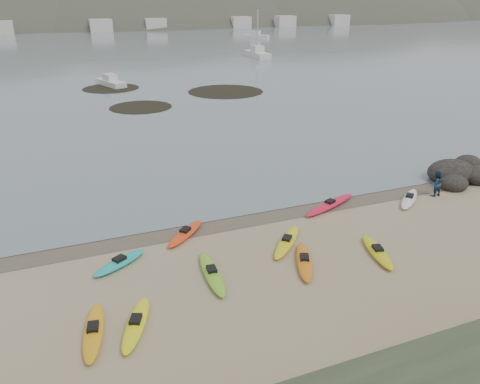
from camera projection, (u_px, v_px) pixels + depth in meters
name	position (u px, v px, depth m)	size (l,w,h in m)	color
ground	(240.00, 217.00, 26.20)	(600.00, 600.00, 0.00)	tan
wet_sand	(242.00, 219.00, 25.94)	(60.00, 60.00, 0.00)	brown
water	(56.00, 15.00, 282.57)	(1200.00, 1200.00, 0.00)	slate
kayaks	(262.00, 250.00, 22.40)	(21.03, 9.42, 0.34)	#7BC527
person_east	(436.00, 183.00, 28.59)	(0.80, 0.63, 1.65)	#1B314E
rock_cluster	(460.00, 176.00, 31.37)	(5.14, 3.75, 1.66)	black
kelp_mats	(174.00, 94.00, 58.17)	(21.80, 19.74, 0.04)	black
moored_boats	(104.00, 57.00, 88.68)	(101.34, 67.14, 1.20)	silver
far_hills	(162.00, 60.00, 211.66)	(550.00, 135.00, 80.00)	#384235
far_town	(91.00, 26.00, 151.39)	(199.00, 5.00, 4.00)	beige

